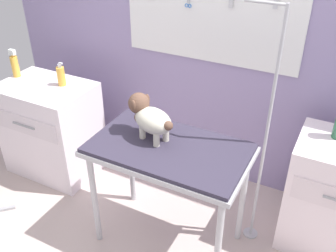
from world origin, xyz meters
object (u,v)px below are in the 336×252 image
grooming_table (169,157)px  counter_left (52,129)px  dog (149,117)px  grooming_arm (263,146)px  conditioner_bottle (61,76)px

grooming_table → counter_left: bearing=167.5°
dog → counter_left: (-1.20, 0.26, -0.58)m
grooming_table → grooming_arm: 0.64m
grooming_table → counter_left: counter_left is taller
grooming_arm → conditioner_bottle: (-1.77, 0.06, 0.13)m
counter_left → conditioner_bottle: conditioner_bottle is taller
grooming_arm → counter_left: (-1.91, -0.03, -0.39)m
dog → conditioner_bottle: bearing=162.1°
dog → counter_left: bearing=167.9°
dog → counter_left: dog is taller
dog → grooming_table: bearing=-14.8°
dog → conditioner_bottle: 1.11m
grooming_arm → grooming_table: bearing=-148.9°
counter_left → conditioner_bottle: size_ratio=4.17×
dog → conditioner_bottle: size_ratio=1.89×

